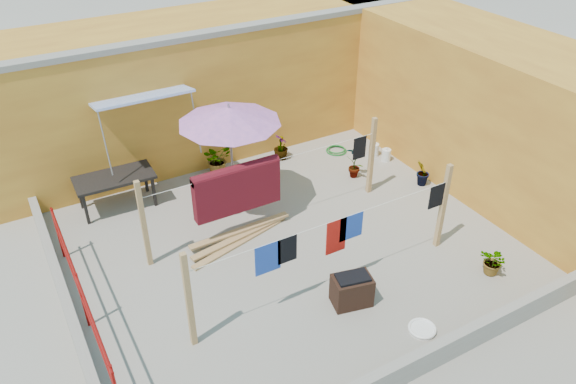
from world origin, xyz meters
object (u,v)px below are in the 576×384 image
(outdoor_table, at_px, (114,179))
(brazier, at_px, (352,290))
(water_jug_b, at_px, (374,150))
(white_basin, at_px, (422,329))
(green_hose, at_px, (336,150))
(patio_umbrella, at_px, (229,116))
(plant_back_a, at_px, (217,159))
(water_jug_a, at_px, (386,155))

(outdoor_table, xyz_separation_m, brazier, (2.64, -4.83, -0.39))
(brazier, height_order, water_jug_b, brazier)
(outdoor_table, bearing_deg, white_basin, -61.13)
(brazier, xyz_separation_m, green_hose, (2.75, 4.57, -0.25))
(patio_umbrella, distance_m, water_jug_b, 4.50)
(outdoor_table, height_order, plant_back_a, outdoor_table)
(white_basin, relative_size, water_jug_b, 1.29)
(green_hose, distance_m, plant_back_a, 3.05)
(water_jug_a, bearing_deg, brazier, -134.55)
(brazier, relative_size, green_hose, 1.40)
(brazier, distance_m, white_basin, 1.29)
(plant_back_a, bearing_deg, green_hose, -9.57)
(outdoor_table, bearing_deg, water_jug_a, -11.22)
(patio_umbrella, xyz_separation_m, plant_back_a, (0.31, 1.58, -1.81))
(patio_umbrella, distance_m, brazier, 4.01)
(brazier, height_order, water_jug_a, brazier)
(patio_umbrella, xyz_separation_m, outdoor_table, (-2.10, 1.33, -1.50))
(brazier, height_order, white_basin, brazier)
(white_basin, distance_m, water_jug_a, 5.53)
(outdoor_table, distance_m, water_jug_a, 6.33)
(brazier, xyz_separation_m, white_basin, (0.62, -1.10, -0.24))
(brazier, relative_size, plant_back_a, 0.99)
(brazier, bearing_deg, green_hose, 58.95)
(green_hose, bearing_deg, patio_umbrella, -161.91)
(white_basin, xyz_separation_m, green_hose, (2.13, 5.67, -0.01))
(water_jug_a, xyz_separation_m, green_hose, (-0.79, 0.98, -0.12))
(water_jug_a, xyz_separation_m, water_jug_b, (-0.09, 0.36, 0.00))
(water_jug_a, bearing_deg, green_hose, 128.96)
(patio_umbrella, distance_m, white_basin, 5.20)
(patio_umbrella, relative_size, plant_back_a, 3.50)
(water_jug_b, distance_m, green_hose, 0.94)
(water_jug_b, bearing_deg, water_jug_a, -75.59)
(green_hose, bearing_deg, brazier, -121.05)
(brazier, relative_size, white_basin, 1.59)
(outdoor_table, xyz_separation_m, water_jug_b, (6.09, -0.87, -0.52))
(white_basin, height_order, green_hose, white_basin)
(outdoor_table, height_order, brazier, outdoor_table)
(water_jug_a, xyz_separation_m, plant_back_a, (-3.78, 1.48, 0.22))
(brazier, xyz_separation_m, water_jug_a, (3.54, 3.60, -0.13))
(outdoor_table, bearing_deg, brazier, -61.28)
(patio_umbrella, bearing_deg, white_basin, -75.76)
(water_jug_a, relative_size, water_jug_b, 0.97)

